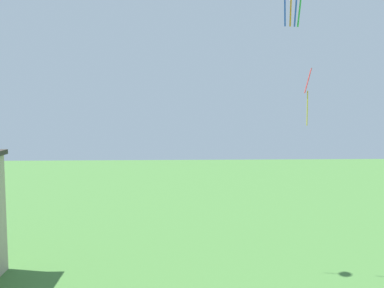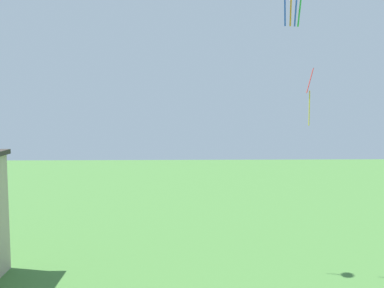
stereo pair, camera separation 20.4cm
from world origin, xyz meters
TOP-DOWN VIEW (x-y plane):
  - kite_red_diamond at (5.87, 15.49)m, footprint 0.51×0.92m

SIDE VIEW (x-z plane):
  - kite_red_diamond at x=5.87m, z-range 7.96..10.73m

